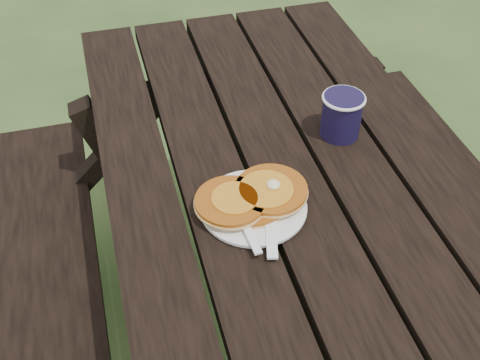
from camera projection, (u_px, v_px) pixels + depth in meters
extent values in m
cube|color=black|center=(316.00, 242.00, 1.15)|extent=(0.75, 1.80, 0.04)
cylinder|color=white|center=(253.00, 208.00, 1.18)|extent=(0.24, 0.24, 0.01)
cylinder|color=#AF5913|center=(251.00, 200.00, 1.18)|extent=(0.14, 0.14, 0.01)
cylinder|color=#AF5913|center=(230.00, 201.00, 1.16)|extent=(0.14, 0.14, 0.01)
cylinder|color=#AF5913|center=(271.00, 190.00, 1.19)|extent=(0.14, 0.14, 0.01)
cylinder|color=#BA731A|center=(266.00, 189.00, 1.18)|extent=(0.11, 0.11, 0.00)
ellipsoid|color=#F4E59E|center=(273.00, 185.00, 1.18)|extent=(0.03, 0.03, 0.02)
cube|color=white|center=(270.00, 222.00, 1.14)|extent=(0.06, 0.18, 0.00)
cylinder|color=black|center=(342.00, 116.00, 1.33)|extent=(0.09, 0.09, 0.10)
torus|color=white|center=(344.00, 98.00, 1.30)|extent=(0.10, 0.10, 0.01)
cylinder|color=black|center=(344.00, 99.00, 1.30)|extent=(0.08, 0.08, 0.01)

